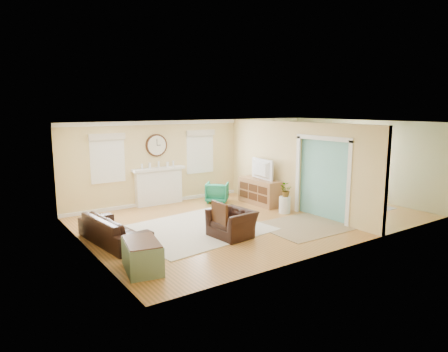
{
  "coord_description": "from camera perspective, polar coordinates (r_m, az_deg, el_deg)",
  "views": [
    {
      "loc": [
        -6.71,
        -8.34,
        3.0
      ],
      "look_at": [
        -0.8,
        0.3,
        1.2
      ],
      "focal_mm": 32.0,
      "sensor_mm": 36.0,
      "label": 1
    }
  ],
  "objects": [
    {
      "name": "rug_grey",
      "position": [
        13.01,
        14.49,
        -3.86
      ],
      "size": [
        2.56,
        3.2,
        0.01
      ],
      "primitive_type": "cube",
      "color": "gray",
      "rests_on": "floor"
    },
    {
      "name": "partition",
      "position": [
        12.02,
        9.19,
        1.78
      ],
      "size": [
        0.17,
        6.0,
        2.6
      ],
      "color": "#E0BE7C",
      "rests_on": "ground"
    },
    {
      "name": "wall_front",
      "position": [
        8.74,
        16.79,
        -1.88
      ],
      "size": [
        9.0,
        0.02,
        2.6
      ],
      "primitive_type": "cube",
      "color": "#E0BE7C",
      "rests_on": "ground"
    },
    {
      "name": "garden_stool",
      "position": [
        11.63,
        8.66,
        -4.09
      ],
      "size": [
        0.32,
        0.32,
        0.48
      ],
      "primitive_type": "cylinder",
      "color": "white",
      "rests_on": "floor"
    },
    {
      "name": "pendant",
      "position": [
        12.82,
        15.02,
        5.86
      ],
      "size": [
        0.3,
        0.3,
        0.55
      ],
      "color": "gold",
      "rests_on": "ceiling"
    },
    {
      "name": "dining_chair_n",
      "position": [
        13.57,
        11.34,
        -1.04
      ],
      "size": [
        0.42,
        0.42,
        0.86
      ],
      "color": "gray",
      "rests_on": "floor"
    },
    {
      "name": "ceiling",
      "position": [
        10.71,
        4.48,
        7.59
      ],
      "size": [
        9.0,
        6.0,
        0.02
      ],
      "primitive_type": "cube",
      "color": "white",
      "rests_on": "wall_back"
    },
    {
      "name": "wall_right",
      "position": [
        14.07,
        18.86,
        2.3
      ],
      "size": [
        0.02,
        6.0,
        2.6
      ],
      "primitive_type": "cube",
      "color": "#E0BE7C",
      "rests_on": "ground"
    },
    {
      "name": "fireplace",
      "position": [
        12.6,
        -9.29,
        -1.36
      ],
      "size": [
        1.7,
        0.3,
        1.17
      ],
      "color": "white",
      "rests_on": "ground"
    },
    {
      "name": "dining_table",
      "position": [
        12.95,
        14.55,
        -2.53
      ],
      "size": [
        1.31,
        1.95,
        0.63
      ],
      "primitive_type": "imported",
      "rotation": [
        0.0,
        0.0,
        1.76
      ],
      "color": "#4D2812",
      "rests_on": "floor"
    },
    {
      "name": "wall_clock",
      "position": [
        12.5,
        -9.62,
        4.35
      ],
      "size": [
        0.7,
        0.07,
        0.7
      ],
      "color": "#4D2812",
      "rests_on": "wall_back"
    },
    {
      "name": "eames_chair",
      "position": [
        9.42,
        1.13,
        -6.78
      ],
      "size": [
        0.96,
        1.07,
        0.64
      ],
      "primitive_type": "imported",
      "rotation": [
        0.0,
        0.0,
        -1.46
      ],
      "color": "black",
      "rests_on": "floor"
    },
    {
      "name": "trunk",
      "position": [
        7.7,
        -11.61,
        -11.09
      ],
      "size": [
        0.8,
        1.1,
        0.57
      ],
      "color": "slate",
      "rests_on": "floor"
    },
    {
      "name": "rug_cream",
      "position": [
        10.06,
        -4.22,
        -7.58
      ],
      "size": [
        3.57,
        3.19,
        0.02
      ],
      "primitive_type": "cube",
      "rotation": [
        0.0,
        0.0,
        0.11
      ],
      "color": "beige",
      "rests_on": "floor"
    },
    {
      "name": "window_right",
      "position": [
        13.23,
        -3.45,
        3.92
      ],
      "size": [
        1.05,
        0.13,
        1.42
      ],
      "color": "white",
      "rests_on": "wall_back"
    },
    {
      "name": "credenza",
      "position": [
        12.54,
        5.08,
        -2.24
      ],
      "size": [
        0.53,
        1.55,
        0.8
      ],
      "color": "#98663D",
      "rests_on": "floor"
    },
    {
      "name": "window_left",
      "position": [
        11.95,
        -16.33,
        2.92
      ],
      "size": [
        1.05,
        0.13,
        1.42
      ],
      "color": "white",
      "rests_on": "wall_back"
    },
    {
      "name": "wall_back",
      "position": [
        13.28,
        -3.73,
        2.39
      ],
      "size": [
        9.0,
        0.02,
        2.6
      ],
      "primitive_type": "cube",
      "color": "#E0BE7C",
      "rests_on": "ground"
    },
    {
      "name": "potted_plant",
      "position": [
        11.53,
        8.72,
        -2.01
      ],
      "size": [
        0.39,
        0.42,
        0.39
      ],
      "primitive_type": "imported",
      "rotation": [
        0.0,
        0.0,
        1.88
      ],
      "color": "#337F33",
      "rests_on": "garden_stool"
    },
    {
      "name": "floor",
      "position": [
        11.11,
        4.3,
        -5.93
      ],
      "size": [
        9.0,
        9.0,
        0.0
      ],
      "primitive_type": "plane",
      "color": "olive",
      "rests_on": "ground"
    },
    {
      "name": "wall_left",
      "position": [
        8.79,
        -19.17,
        -1.94
      ],
      "size": [
        0.02,
        6.0,
        2.6
      ],
      "primitive_type": "cube",
      "color": "#E0BE7C",
      "rests_on": "ground"
    },
    {
      "name": "french_doors",
      "position": [
        14.06,
        18.7,
        1.48
      ],
      "size": [
        0.06,
        1.7,
        2.2
      ],
      "color": "white",
      "rests_on": "ground"
    },
    {
      "name": "dining_chair_w",
      "position": [
        12.43,
        12.73,
        -1.6
      ],
      "size": [
        0.48,
        0.48,
        1.02
      ],
      "color": "white",
      "rests_on": "floor"
    },
    {
      "name": "dining_chair_e",
      "position": [
        13.44,
        16.7,
        -1.22
      ],
      "size": [
        0.43,
        0.43,
        0.91
      ],
      "color": "gray",
      "rests_on": "floor"
    },
    {
      "name": "tv",
      "position": [
        12.4,
        5.07,
        0.98
      ],
      "size": [
        0.26,
        1.11,
        0.63
      ],
      "primitive_type": "imported",
      "rotation": [
        0.0,
        0.0,
        1.47
      ],
      "color": "black",
      "rests_on": "credenza"
    },
    {
      "name": "sofa",
      "position": [
        9.36,
        -15.45,
        -7.34
      ],
      "size": [
        1.07,
        2.18,
        0.61
      ],
      "primitive_type": "imported",
      "rotation": [
        0.0,
        0.0,
        1.7
      ],
      "color": "black",
      "rests_on": "floor"
    },
    {
      "name": "green_chair",
      "position": [
        12.8,
        -0.99,
        -2.34
      ],
      "size": [
        0.97,
        0.97,
        0.63
      ],
      "primitive_type": "imported",
      "rotation": [
        0.0,
        0.0,
        2.4
      ],
      "color": "#107861",
      "rests_on": "floor"
    },
    {
      "name": "dining_chair_s",
      "position": [
        12.18,
        18.75,
        -2.18
      ],
      "size": [
        0.5,
        0.5,
        1.0
      ],
      "color": "gray",
      "rests_on": "floor"
    },
    {
      "name": "rug_jute",
      "position": [
        10.51,
        11.54,
        -6.99
      ],
      "size": [
        2.3,
        1.9,
        0.01
      ],
      "primitive_type": "cube",
      "rotation": [
        0.0,
        0.0,
        -0.02
      ],
      "color": "tan",
      "rests_on": "floor"
    }
  ]
}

